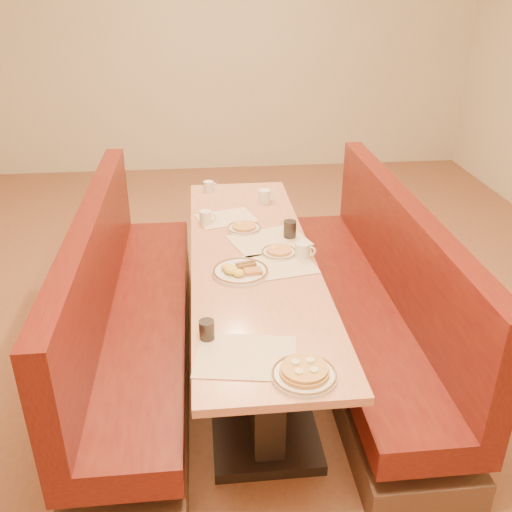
{
  "coord_description": "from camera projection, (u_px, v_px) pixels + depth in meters",
  "views": [
    {
      "loc": [
        -0.28,
        -2.9,
        2.22
      ],
      "look_at": [
        0.0,
        -0.2,
        0.85
      ],
      "focal_mm": 40.0,
      "sensor_mm": 36.0,
      "label": 1
    }
  ],
  "objects": [
    {
      "name": "ground",
      "position": [
        253.0,
        362.0,
        3.6
      ],
      "size": [
        8.0,
        8.0,
        0.0
      ],
      "primitive_type": "plane",
      "color": "#9E6647",
      "rests_on": "ground"
    },
    {
      "name": "placemat_near_right",
      "position": [
        276.0,
        265.0,
        3.16
      ],
      "size": [
        0.46,
        0.38,
        0.0
      ],
      "primitive_type": "cube",
      "rotation": [
        0.0,
        0.0,
        0.18
      ],
      "color": "beige",
      "rests_on": "diner_table"
    },
    {
      "name": "diner_table",
      "position": [
        253.0,
        312.0,
        3.43
      ],
      "size": [
        0.7,
        2.5,
        0.75
      ],
      "color": "black",
      "rests_on": "ground"
    },
    {
      "name": "extra_plate_mid",
      "position": [
        279.0,
        252.0,
        3.28
      ],
      "size": [
        0.21,
        0.21,
        0.04
      ],
      "rotation": [
        0.0,
        0.0,
        0.29
      ],
      "color": "silver",
      "rests_on": "diner_table"
    },
    {
      "name": "coffee_mug_c",
      "position": [
        265.0,
        196.0,
        4.0
      ],
      "size": [
        0.12,
        0.09,
        0.09
      ],
      "rotation": [
        0.0,
        0.0,
        -0.07
      ],
      "color": "silver",
      "rests_on": "diner_table"
    },
    {
      "name": "pancake_plate",
      "position": [
        304.0,
        373.0,
        2.29
      ],
      "size": [
        0.27,
        0.27,
        0.06
      ],
      "rotation": [
        0.0,
        0.0,
        0.42
      ],
      "color": "silver",
      "rests_on": "diner_table"
    },
    {
      "name": "placemat_far_right",
      "position": [
        269.0,
        240.0,
        3.45
      ],
      "size": [
        0.52,
        0.45,
        0.0
      ],
      "primitive_type": "cube",
      "rotation": [
        0.0,
        0.0,
        0.33
      ],
      "color": "beige",
      "rests_on": "diner_table"
    },
    {
      "name": "eggs_plate",
      "position": [
        240.0,
        271.0,
        3.07
      ],
      "size": [
        0.31,
        0.31,
        0.06
      ],
      "rotation": [
        0.0,
        0.0,
        0.11
      ],
      "color": "silver",
      "rests_on": "diner_table"
    },
    {
      "name": "room_envelope",
      "position": [
        252.0,
        37.0,
        2.73
      ],
      "size": [
        6.04,
        8.04,
        2.82
      ],
      "color": "beige",
      "rests_on": "ground"
    },
    {
      "name": "placemat_far_left",
      "position": [
        226.0,
        218.0,
        3.76
      ],
      "size": [
        0.42,
        0.36,
        0.0
      ],
      "primitive_type": "cube",
      "rotation": [
        0.0,
        0.0,
        0.28
      ],
      "color": "beige",
      "rests_on": "diner_table"
    },
    {
      "name": "booth_left",
      "position": [
        130.0,
        321.0,
        3.37
      ],
      "size": [
        0.55,
        2.5,
        1.05
      ],
      "color": "#4C3326",
      "rests_on": "ground"
    },
    {
      "name": "coffee_mug_a",
      "position": [
        303.0,
        250.0,
        3.23
      ],
      "size": [
        0.12,
        0.08,
        0.09
      ],
      "rotation": [
        0.0,
        0.0,
        -0.28
      ],
      "color": "silver",
      "rests_on": "diner_table"
    },
    {
      "name": "coffee_mug_b",
      "position": [
        206.0,
        217.0,
        3.67
      ],
      "size": [
        0.11,
        0.08,
        0.08
      ],
      "rotation": [
        0.0,
        0.0,
        -0.19
      ],
      "color": "silver",
      "rests_on": "diner_table"
    },
    {
      "name": "coffee_mug_d",
      "position": [
        209.0,
        186.0,
        4.2
      ],
      "size": [
        0.1,
        0.07,
        0.08
      ],
      "rotation": [
        0.0,
        0.0,
        0.15
      ],
      "color": "silver",
      "rests_on": "diner_table"
    },
    {
      "name": "booth_right",
      "position": [
        371.0,
        307.0,
        3.5
      ],
      "size": [
        0.55,
        2.5,
        1.05
      ],
      "color": "#4C3326",
      "rests_on": "ground"
    },
    {
      "name": "soda_tumbler_near",
      "position": [
        207.0,
        330.0,
        2.51
      ],
      "size": [
        0.07,
        0.07,
        0.1
      ],
      "color": "black",
      "rests_on": "diner_table"
    },
    {
      "name": "placemat_near_left",
      "position": [
        246.0,
        356.0,
        2.41
      ],
      "size": [
        0.47,
        0.38,
        0.0
      ],
      "primitive_type": "cube",
      "rotation": [
        0.0,
        0.0,
        -0.16
      ],
      "color": "beige",
      "rests_on": "diner_table"
    },
    {
      "name": "soda_tumbler_mid",
      "position": [
        290.0,
        229.0,
        3.47
      ],
      "size": [
        0.08,
        0.08,
        0.11
      ],
      "color": "black",
      "rests_on": "diner_table"
    },
    {
      "name": "extra_plate_far",
      "position": [
        244.0,
        228.0,
        3.59
      ],
      "size": [
        0.22,
        0.22,
        0.04
      ],
      "rotation": [
        0.0,
        0.0,
        0.42
      ],
      "color": "silver",
      "rests_on": "diner_table"
    }
  ]
}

